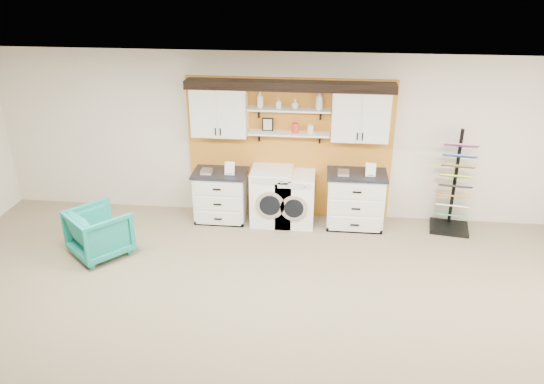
# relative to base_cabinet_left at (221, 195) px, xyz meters

# --- Properties ---
(floor) EXTENTS (10.00, 10.00, 0.00)m
(floor) POSITION_rel_base_cabinet_left_xyz_m (1.13, -3.64, -0.44)
(floor) COLOR gray
(floor) RESTS_ON ground
(ceiling) EXTENTS (10.00, 10.00, 0.00)m
(ceiling) POSITION_rel_base_cabinet_left_xyz_m (1.13, -3.64, 2.36)
(ceiling) COLOR white
(ceiling) RESTS_ON wall_back
(wall_back) EXTENTS (10.00, 0.00, 10.00)m
(wall_back) POSITION_rel_base_cabinet_left_xyz_m (1.13, 0.36, 0.96)
(wall_back) COLOR beige
(wall_back) RESTS_ON floor
(accent_panel) EXTENTS (3.40, 0.07, 2.40)m
(accent_panel) POSITION_rel_base_cabinet_left_xyz_m (1.13, 0.32, 0.76)
(accent_panel) COLOR #BE7420
(accent_panel) RESTS_ON wall_back
(upper_cabinet_left) EXTENTS (0.90, 0.35, 0.84)m
(upper_cabinet_left) POSITION_rel_base_cabinet_left_xyz_m (-0.00, 0.15, 1.44)
(upper_cabinet_left) COLOR white
(upper_cabinet_left) RESTS_ON wall_back
(upper_cabinet_right) EXTENTS (0.90, 0.35, 0.84)m
(upper_cabinet_right) POSITION_rel_base_cabinet_left_xyz_m (2.26, 0.15, 1.44)
(upper_cabinet_right) COLOR white
(upper_cabinet_right) RESTS_ON wall_back
(shelf_lower) EXTENTS (1.32, 0.28, 0.03)m
(shelf_lower) POSITION_rel_base_cabinet_left_xyz_m (1.13, 0.16, 1.09)
(shelf_lower) COLOR white
(shelf_lower) RESTS_ON wall_back
(shelf_upper) EXTENTS (1.32, 0.28, 0.03)m
(shelf_upper) POSITION_rel_base_cabinet_left_xyz_m (1.13, 0.16, 1.49)
(shelf_upper) COLOR white
(shelf_upper) RESTS_ON wall_back
(crown_molding) EXTENTS (3.30, 0.41, 0.13)m
(crown_molding) POSITION_rel_base_cabinet_left_xyz_m (1.13, 0.17, 1.89)
(crown_molding) COLOR black
(crown_molding) RESTS_ON wall_back
(picture_frame) EXTENTS (0.18, 0.02, 0.22)m
(picture_frame) POSITION_rel_base_cabinet_left_xyz_m (0.78, 0.21, 1.22)
(picture_frame) COLOR black
(picture_frame) RESTS_ON shelf_lower
(canister_red) EXTENTS (0.11, 0.11, 0.16)m
(canister_red) POSITION_rel_base_cabinet_left_xyz_m (1.23, 0.16, 1.19)
(canister_red) COLOR red
(canister_red) RESTS_ON shelf_lower
(canister_cream) EXTENTS (0.10, 0.10, 0.14)m
(canister_cream) POSITION_rel_base_cabinet_left_xyz_m (1.48, 0.16, 1.18)
(canister_cream) COLOR silver
(canister_cream) RESTS_ON shelf_lower
(base_cabinet_left) EXTENTS (0.90, 0.66, 0.88)m
(base_cabinet_left) POSITION_rel_base_cabinet_left_xyz_m (0.00, 0.00, 0.00)
(base_cabinet_left) COLOR white
(base_cabinet_left) RESTS_ON floor
(base_cabinet_right) EXTENTS (0.97, 0.66, 0.95)m
(base_cabinet_right) POSITION_rel_base_cabinet_left_xyz_m (2.26, -0.00, 0.04)
(base_cabinet_right) COLOR white
(base_cabinet_right) RESTS_ON floor
(washer) EXTENTS (0.68, 0.71, 0.96)m
(washer) POSITION_rel_base_cabinet_left_xyz_m (0.87, -0.00, 0.04)
(washer) COLOR white
(washer) RESTS_ON floor
(dryer) EXTENTS (0.63, 0.71, 0.88)m
(dryer) POSITION_rel_base_cabinet_left_xyz_m (1.27, -0.00, 0.00)
(dryer) COLOR white
(dryer) RESTS_ON floor
(sample_rack) EXTENTS (0.69, 0.60, 1.69)m
(sample_rack) POSITION_rel_base_cabinet_left_xyz_m (3.84, 0.04, 0.09)
(sample_rack) COLOR black
(sample_rack) RESTS_ON floor
(armchair) EXTENTS (1.12, 1.12, 0.73)m
(armchair) POSITION_rel_base_cabinet_left_xyz_m (-1.60, -1.34, -0.07)
(armchair) COLOR #168879
(armchair) RESTS_ON floor
(soap_bottle_a) EXTENTS (0.15, 0.15, 0.28)m
(soap_bottle_a) POSITION_rel_base_cabinet_left_xyz_m (0.67, 0.16, 1.64)
(soap_bottle_a) COLOR silver
(soap_bottle_a) RESTS_ON shelf_upper
(soap_bottle_b) EXTENTS (0.09, 0.09, 0.17)m
(soap_bottle_b) POSITION_rel_base_cabinet_left_xyz_m (0.96, 0.16, 1.59)
(soap_bottle_b) COLOR silver
(soap_bottle_b) RESTS_ON shelf_upper
(soap_bottle_c) EXTENTS (0.13, 0.13, 0.16)m
(soap_bottle_c) POSITION_rel_base_cabinet_left_xyz_m (1.22, 0.16, 1.58)
(soap_bottle_c) COLOR silver
(soap_bottle_c) RESTS_ON shelf_upper
(soap_bottle_d) EXTENTS (0.16, 0.16, 0.30)m
(soap_bottle_d) POSITION_rel_base_cabinet_left_xyz_m (1.60, 0.16, 1.65)
(soap_bottle_d) COLOR silver
(soap_bottle_d) RESTS_ON shelf_upper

